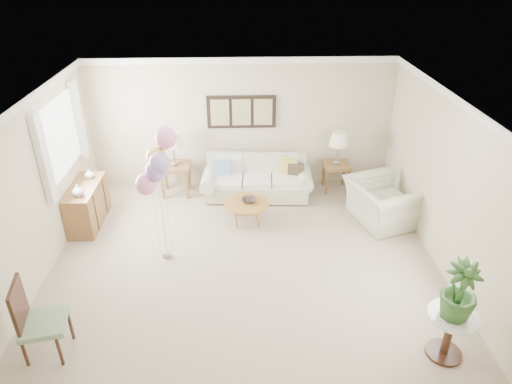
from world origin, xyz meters
TOP-DOWN VIEW (x-y plane):
  - ground_plane at (0.00, 0.00)m, footprint 6.00×6.00m
  - room_shell at (-0.11, 0.09)m, footprint 6.04×6.04m
  - wall_art_triptych at (0.00, 2.96)m, footprint 1.35×0.06m
  - sofa at (0.29, 2.41)m, footprint 2.21×0.92m
  - end_table_left at (-1.32, 2.55)m, footprint 0.58×0.53m
  - end_table_right at (1.88, 2.60)m, footprint 0.53×0.48m
  - lamp_left at (-1.32, 2.55)m, footprint 0.37×0.37m
  - lamp_right at (1.88, 2.60)m, footprint 0.37×0.37m
  - coffee_table at (0.06, 1.41)m, footprint 0.80×0.80m
  - decor_bowl at (0.10, 1.44)m, footprint 0.25×0.25m
  - armchair at (2.46, 1.36)m, footprint 1.32×1.42m
  - side_table at (2.40, -1.72)m, footprint 0.59×0.59m
  - potted_plant at (2.38, -1.74)m, footprint 0.47×0.47m
  - accent_chair at (-2.49, -1.49)m, footprint 0.60×0.60m
  - credenza at (-2.76, 1.50)m, footprint 0.46×1.20m
  - vase_white at (-2.74, 1.16)m, footprint 0.24×0.24m
  - vase_sage at (-2.74, 1.81)m, footprint 0.17×0.17m
  - balloon_cluster at (-1.24, 0.39)m, footprint 0.62×0.50m

SIDE VIEW (x-z plane):
  - ground_plane at x=0.00m, z-range 0.00..0.00m
  - sofa at x=0.29m, z-range -0.08..0.71m
  - credenza at x=-2.76m, z-range 0.00..0.74m
  - coffee_table at x=0.06m, z-range 0.17..0.57m
  - armchair at x=2.46m, z-range 0.00..0.76m
  - decor_bowl at x=0.10m, z-range 0.40..0.47m
  - side_table at x=2.40m, z-range 0.16..0.80m
  - end_table_right at x=1.88m, z-range 0.20..0.77m
  - end_table_left at x=-1.32m, z-range 0.22..0.85m
  - accent_chair at x=-2.49m, z-range 0.02..1.06m
  - vase_sage at x=-2.74m, z-range 0.74..0.91m
  - vase_white at x=-2.74m, z-range 0.74..0.94m
  - potted_plant at x=2.38m, z-range 0.64..1.39m
  - lamp_right at x=1.88m, z-range 0.75..1.41m
  - lamp_left at x=-1.32m, z-range 0.81..1.45m
  - wall_art_triptych at x=0.00m, z-range 1.23..1.88m
  - room_shell at x=-0.11m, z-range 0.33..2.93m
  - balloon_cluster at x=-1.24m, z-range 0.57..2.75m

